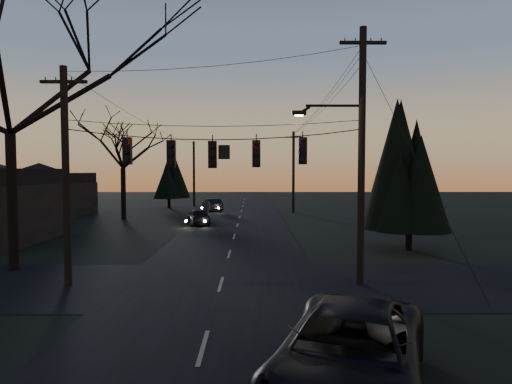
{
  "coord_description": "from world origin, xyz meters",
  "views": [
    {
      "loc": [
        1.27,
        -6.64,
        4.53
      ],
      "look_at": [
        1.38,
        9.39,
        3.69
      ],
      "focal_mm": 30.0,
      "sensor_mm": 36.0,
      "label": 1
    }
  ],
  "objects_px": {
    "utility_pole_far_r": "(293,213)",
    "sedan_oncoming_a": "(199,216)",
    "utility_pole_left": "(68,285)",
    "utility_pole_right": "(360,284)",
    "sedan_oncoming_b": "(212,205)",
    "utility_pole_far_l": "(194,206)",
    "evergreen_right": "(410,171)",
    "bare_tree_left": "(9,78)",
    "suv_near": "(350,355)"
  },
  "relations": [
    {
      "from": "utility_pole_far_r",
      "to": "sedan_oncoming_a",
      "type": "relative_size",
      "value": 2.13
    },
    {
      "from": "utility_pole_left",
      "to": "utility_pole_far_r",
      "type": "xyz_separation_m",
      "value": [
        11.5,
        28.0,
        0.0
      ]
    },
    {
      "from": "utility_pole_right",
      "to": "sedan_oncoming_a",
      "type": "distance_m",
      "value": 20.32
    },
    {
      "from": "sedan_oncoming_b",
      "to": "utility_pole_left",
      "type": "bearing_deg",
      "value": 65.07
    },
    {
      "from": "utility_pole_left",
      "to": "utility_pole_far_l",
      "type": "xyz_separation_m",
      "value": [
        0.0,
        36.0,
        0.0
      ]
    },
    {
      "from": "evergreen_right",
      "to": "bare_tree_left",
      "type": "bearing_deg",
      "value": -166.89
    },
    {
      "from": "suv_near",
      "to": "sedan_oncoming_a",
      "type": "distance_m",
      "value": 27.46
    },
    {
      "from": "utility_pole_right",
      "to": "bare_tree_left",
      "type": "height_order",
      "value": "bare_tree_left"
    },
    {
      "from": "suv_near",
      "to": "evergreen_right",
      "type": "bearing_deg",
      "value": 86.52
    },
    {
      "from": "utility_pole_far_l",
      "to": "sedan_oncoming_a",
      "type": "bearing_deg",
      "value": -80.99
    },
    {
      "from": "bare_tree_left",
      "to": "sedan_oncoming_a",
      "type": "distance_m",
      "value": 18.75
    },
    {
      "from": "utility_pole_far_r",
      "to": "suv_near",
      "type": "height_order",
      "value": "utility_pole_far_r"
    },
    {
      "from": "utility_pole_far_r",
      "to": "evergreen_right",
      "type": "xyz_separation_m",
      "value": [
        4.53,
        -20.86,
        4.48
      ]
    },
    {
      "from": "utility_pole_right",
      "to": "sedan_oncoming_a",
      "type": "bearing_deg",
      "value": 115.37
    },
    {
      "from": "evergreen_right",
      "to": "sedan_oncoming_b",
      "type": "relative_size",
      "value": 1.89
    },
    {
      "from": "utility_pole_far_l",
      "to": "sedan_oncoming_a",
      "type": "distance_m",
      "value": 17.88
    },
    {
      "from": "utility_pole_far_l",
      "to": "evergreen_right",
      "type": "xyz_separation_m",
      "value": [
        16.03,
        -28.86,
        4.48
      ]
    },
    {
      "from": "bare_tree_left",
      "to": "sedan_oncoming_b",
      "type": "bearing_deg",
      "value": 76.93
    },
    {
      "from": "utility_pole_left",
      "to": "utility_pole_right",
      "type": "bearing_deg",
      "value": 0.0
    },
    {
      "from": "utility_pole_far_r",
      "to": "sedan_oncoming_a",
      "type": "bearing_deg",
      "value": -132.04
    },
    {
      "from": "utility_pole_right",
      "to": "evergreen_right",
      "type": "relative_size",
      "value": 1.29
    },
    {
      "from": "bare_tree_left",
      "to": "utility_pole_far_l",
      "type": "bearing_deg",
      "value": 83.93
    },
    {
      "from": "sedan_oncoming_b",
      "to": "utility_pole_right",
      "type": "bearing_deg",
      "value": 86.61
    },
    {
      "from": "evergreen_right",
      "to": "sedan_oncoming_a",
      "type": "height_order",
      "value": "evergreen_right"
    },
    {
      "from": "utility_pole_far_r",
      "to": "evergreen_right",
      "type": "relative_size",
      "value": 1.09
    },
    {
      "from": "bare_tree_left",
      "to": "evergreen_right",
      "type": "bearing_deg",
      "value": 13.11
    },
    {
      "from": "sedan_oncoming_a",
      "to": "utility_pole_right",
      "type": "bearing_deg",
      "value": 101.45
    },
    {
      "from": "utility_pole_right",
      "to": "utility_pole_far_l",
      "type": "xyz_separation_m",
      "value": [
        -11.5,
        36.0,
        0.0
      ]
    },
    {
      "from": "utility_pole_far_l",
      "to": "evergreen_right",
      "type": "height_order",
      "value": "evergreen_right"
    },
    {
      "from": "utility_pole_far_r",
      "to": "bare_tree_left",
      "type": "xyz_separation_m",
      "value": [
        -15.06,
        -25.43,
        8.58
      ]
    },
    {
      "from": "sedan_oncoming_a",
      "to": "suv_near",
      "type": "bearing_deg",
      "value": 89.57
    },
    {
      "from": "bare_tree_left",
      "to": "sedan_oncoming_b",
      "type": "relative_size",
      "value": 2.99
    },
    {
      "from": "utility_pole_left",
      "to": "evergreen_right",
      "type": "relative_size",
      "value": 1.09
    },
    {
      "from": "evergreen_right",
      "to": "sedan_oncoming_b",
      "type": "height_order",
      "value": "evergreen_right"
    },
    {
      "from": "utility_pole_far_r",
      "to": "sedan_oncoming_b",
      "type": "distance_m",
      "value": 8.94
    },
    {
      "from": "utility_pole_far_l",
      "to": "suv_near",
      "type": "bearing_deg",
      "value": -78.28
    },
    {
      "from": "utility_pole_far_l",
      "to": "sedan_oncoming_b",
      "type": "relative_size",
      "value": 1.95
    },
    {
      "from": "utility_pole_right",
      "to": "suv_near",
      "type": "xyz_separation_m",
      "value": [
        -2.3,
        -8.35,
        0.85
      ]
    },
    {
      "from": "utility_pole_far_l",
      "to": "sedan_oncoming_b",
      "type": "xyz_separation_m",
      "value": [
        2.8,
        -6.06,
        0.68
      ]
    },
    {
      "from": "utility_pole_far_l",
      "to": "suv_near",
      "type": "distance_m",
      "value": 45.3
    },
    {
      "from": "utility_pole_right",
      "to": "sedan_oncoming_b",
      "type": "relative_size",
      "value": 2.44
    },
    {
      "from": "utility_pole_right",
      "to": "bare_tree_left",
      "type": "bearing_deg",
      "value": 170.29
    },
    {
      "from": "utility_pole_left",
      "to": "bare_tree_left",
      "type": "relative_size",
      "value": 0.69
    },
    {
      "from": "utility_pole_left",
      "to": "suv_near",
      "type": "height_order",
      "value": "utility_pole_left"
    },
    {
      "from": "utility_pole_right",
      "to": "evergreen_right",
      "type": "xyz_separation_m",
      "value": [
        4.53,
        7.14,
        4.48
      ]
    },
    {
      "from": "utility_pole_left",
      "to": "bare_tree_left",
      "type": "bearing_deg",
      "value": 144.08
    },
    {
      "from": "utility_pole_left",
      "to": "sedan_oncoming_a",
      "type": "bearing_deg",
      "value": 81.32
    },
    {
      "from": "utility_pole_far_r",
      "to": "suv_near",
      "type": "xyz_separation_m",
      "value": [
        -2.3,
        -36.35,
        0.85
      ]
    },
    {
      "from": "utility_pole_left",
      "to": "sedan_oncoming_a",
      "type": "xyz_separation_m",
      "value": [
        2.8,
        18.35,
        0.68
      ]
    },
    {
      "from": "bare_tree_left",
      "to": "evergreen_right",
      "type": "distance_m",
      "value": 20.53
    }
  ]
}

